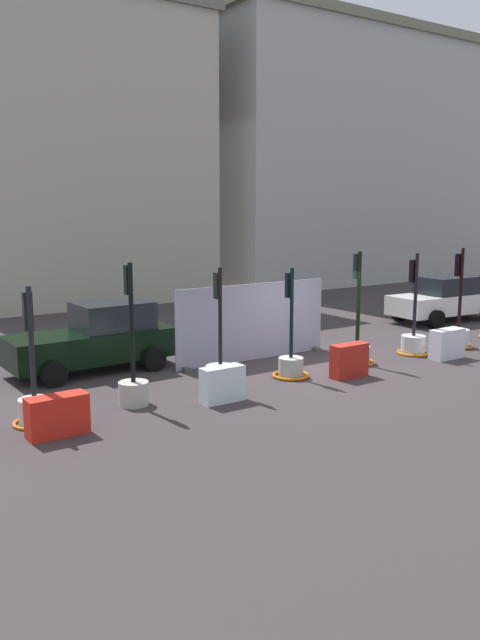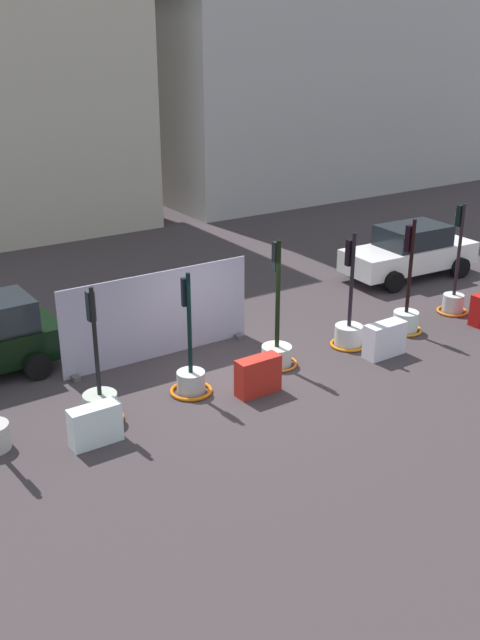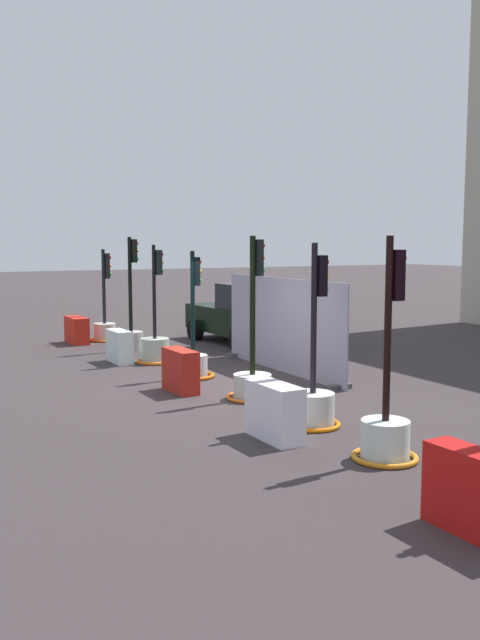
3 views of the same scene
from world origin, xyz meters
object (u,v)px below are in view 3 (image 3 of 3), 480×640
at_px(traffic_light_5, 313,399).
at_px(construction_barrier_4, 477,494).
at_px(traffic_light_0, 105,325).
at_px(traffic_light_6, 386,425).
at_px(traffic_light_1, 131,330).
at_px(car_black_sedan, 245,315).
at_px(construction_barrier_0, 77,330).
at_px(construction_barrier_3, 275,412).
at_px(traffic_light_4, 253,375).
at_px(construction_barrier_1, 119,346).
at_px(traffic_light_2, 155,346).
at_px(construction_barrier_2, 180,371).
at_px(traffic_light_3, 193,360).

xyz_separation_m(traffic_light_5, construction_barrier_4, (4.16, -0.88, -0.02)).
bearing_deg(traffic_light_0, traffic_light_6, -0.15).
relative_size(traffic_light_1, traffic_light_5, 1.05).
bearing_deg(car_black_sedan, construction_barrier_4, -18.46).
relative_size(traffic_light_0, construction_barrier_0, 2.42).
distance_m(construction_barrier_3, car_black_sedan, 9.56).
xyz_separation_m(traffic_light_4, construction_barrier_1, (-4.92, -0.96, -0.05)).
xyz_separation_m(traffic_light_0, construction_barrier_0, (0.15, -0.89, -0.07)).
bearing_deg(traffic_light_4, traffic_light_0, -178.96).
bearing_deg(construction_barrier_0, traffic_light_5, 5.08).
relative_size(traffic_light_2, construction_barrier_2, 2.81).
bearing_deg(traffic_light_0, construction_barrier_3, -4.34).
bearing_deg(construction_barrier_0, traffic_light_4, 6.94).
xyz_separation_m(traffic_light_4, construction_barrier_0, (-8.59, -1.04, -0.06)).
height_order(traffic_light_5, construction_barrier_3, traffic_light_5).
relative_size(construction_barrier_2, construction_barrier_4, 0.87).
relative_size(traffic_light_1, construction_barrier_1, 3.07).
distance_m(traffic_light_6, construction_barrier_0, 12.61).
xyz_separation_m(traffic_light_1, construction_barrier_2, (5.43, -0.88, -0.14)).
height_order(traffic_light_1, traffic_light_6, traffic_light_1).
xyz_separation_m(traffic_light_5, construction_barrier_1, (-7.04, -0.87, -0.05)).
distance_m(construction_barrier_3, construction_barrier_4, 3.82).
xyz_separation_m(traffic_light_0, traffic_light_2, (4.24, -0.05, -0.06)).
bearing_deg(traffic_light_4, construction_barrier_1, -168.90).
height_order(traffic_light_0, traffic_light_3, traffic_light_3).
relative_size(traffic_light_3, construction_barrier_4, 2.35).
relative_size(traffic_light_1, traffic_light_2, 1.07).
relative_size(traffic_light_2, traffic_light_6, 0.95).
bearing_deg(traffic_light_5, construction_barrier_3, -69.73).
relative_size(traffic_light_2, traffic_light_5, 0.98).
height_order(traffic_light_5, construction_barrier_0, traffic_light_5).
bearing_deg(traffic_light_5, construction_barrier_1, -172.94).
relative_size(traffic_light_1, traffic_light_3, 1.12).
bearing_deg(traffic_light_6, construction_barrier_1, -175.04).
distance_m(traffic_light_4, construction_barrier_3, 2.66).
xyz_separation_m(traffic_light_2, traffic_light_4, (4.49, 0.20, 0.04)).
distance_m(traffic_light_2, traffic_light_4, 4.50).
relative_size(traffic_light_0, construction_barrier_1, 2.73).
distance_m(traffic_light_0, car_black_sedan, 4.25).
bearing_deg(car_black_sedan, traffic_light_4, -27.36).
bearing_deg(construction_barrier_0, traffic_light_6, 3.88).
bearing_deg(construction_barrier_3, traffic_light_1, 174.13).
distance_m(construction_barrier_1, car_black_sedan, 4.33).
relative_size(traffic_light_5, car_black_sedan, 0.68).
relative_size(traffic_light_5, construction_barrier_4, 2.49).
xyz_separation_m(traffic_light_4, construction_barrier_4, (6.29, -0.97, -0.01)).
relative_size(traffic_light_2, construction_barrier_4, 2.45).
xyz_separation_m(traffic_light_0, construction_barrier_4, (15.02, -0.82, -0.03)).
distance_m(construction_barrier_2, construction_barrier_4, 7.47).
bearing_deg(construction_barrier_2, construction_barrier_0, -179.31).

